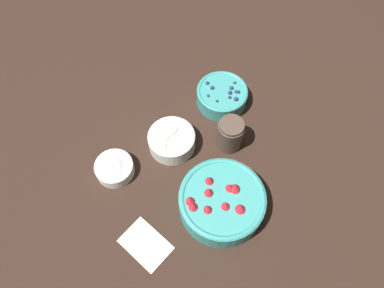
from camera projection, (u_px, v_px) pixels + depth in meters
The scene contains 7 objects.
ground_plane at pixel (175, 150), 1.14m from camera, with size 4.00×4.00×0.00m, color black.
bowl_strawberries at pixel (222, 201), 1.01m from camera, with size 0.23×0.23×0.10m.
bowl_blueberries at pixel (222, 95), 1.20m from camera, with size 0.16×0.16×0.06m.
bowl_bananas at pixel (170, 140), 1.12m from camera, with size 0.14×0.14×0.06m.
bowl_cream at pixel (114, 168), 1.08m from camera, with size 0.11×0.11×0.05m.
jar_chocolate at pixel (230, 135), 1.11m from camera, with size 0.08×0.08×0.11m.
napkin at pixel (146, 244), 1.00m from camera, with size 0.15×0.13×0.01m.
Camera 1 is at (0.50, -0.20, 1.00)m, focal length 35.00 mm.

